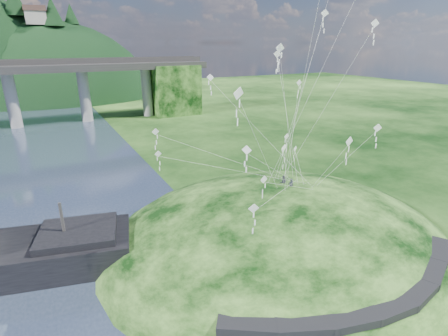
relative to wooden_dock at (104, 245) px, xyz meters
name	(u,v)px	position (x,y,z in m)	size (l,w,h in m)	color
ground	(215,274)	(7.65, -8.30, -0.50)	(320.00, 320.00, 0.00)	black
grass_hill	(277,253)	(15.65, -6.30, -2.00)	(36.00, 32.00, 13.00)	black
footpath	(374,295)	(15.11, -18.04, 1.59)	(22.29, 5.84, 0.83)	black
wooden_dock	(104,245)	(0.00, 0.00, 0.00)	(15.93, 5.85, 1.13)	#3E2E19
kite_flyers	(286,176)	(17.76, -4.26, 5.19)	(0.94, 1.86, 1.64)	#272A34
kite_swarm	(289,89)	(16.78, -5.08, 14.09)	(20.31, 16.07, 21.43)	white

